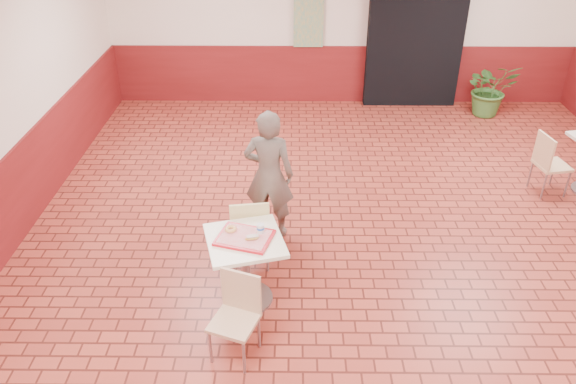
{
  "coord_description": "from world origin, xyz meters",
  "views": [
    {
      "loc": [
        -0.84,
        -4.59,
        3.81
      ],
      "look_at": [
        -0.89,
        0.18,
        0.95
      ],
      "focal_mm": 35.0,
      "sensor_mm": 36.0,
      "label": 1
    }
  ],
  "objects_px": {
    "customer": "(269,175)",
    "long_john_donut": "(252,238)",
    "ring_donut": "(231,229)",
    "potted_plant": "(490,89)",
    "serving_tray": "(245,238)",
    "chair_second_left": "(548,161)",
    "chair_main_back": "(250,230)",
    "paper_cup": "(261,228)",
    "chair_main_front": "(237,311)",
    "main_table": "(246,259)"
  },
  "relations": [
    {
      "from": "serving_tray",
      "to": "chair_main_back",
      "type": "bearing_deg",
      "value": 89.75
    },
    {
      "from": "chair_main_front",
      "to": "chair_second_left",
      "type": "distance_m",
      "value": 4.67
    },
    {
      "from": "long_john_donut",
      "to": "chair_second_left",
      "type": "distance_m",
      "value": 4.25
    },
    {
      "from": "paper_cup",
      "to": "potted_plant",
      "type": "xyz_separation_m",
      "value": [
        3.6,
        4.66,
        -0.35
      ]
    },
    {
      "from": "ring_donut",
      "to": "potted_plant",
      "type": "height_order",
      "value": "potted_plant"
    },
    {
      "from": "main_table",
      "to": "long_john_donut",
      "type": "distance_m",
      "value": 0.3
    },
    {
      "from": "chair_main_front",
      "to": "paper_cup",
      "type": "relative_size",
      "value": 8.92
    },
    {
      "from": "long_john_donut",
      "to": "customer",
      "type": "bearing_deg",
      "value": 85.07
    },
    {
      "from": "customer",
      "to": "potted_plant",
      "type": "relative_size",
      "value": 1.67
    },
    {
      "from": "chair_main_back",
      "to": "potted_plant",
      "type": "relative_size",
      "value": 0.93
    },
    {
      "from": "chair_main_front",
      "to": "long_john_donut",
      "type": "height_order",
      "value": "long_john_donut"
    },
    {
      "from": "chair_second_left",
      "to": "long_john_donut",
      "type": "bearing_deg",
      "value": 110.58
    },
    {
      "from": "chair_main_back",
      "to": "ring_donut",
      "type": "distance_m",
      "value": 0.54
    },
    {
      "from": "customer",
      "to": "long_john_donut",
      "type": "xyz_separation_m",
      "value": [
        -0.11,
        -1.22,
        0.02
      ]
    },
    {
      "from": "chair_main_back",
      "to": "paper_cup",
      "type": "relative_size",
      "value": 9.54
    },
    {
      "from": "chair_main_front",
      "to": "long_john_donut",
      "type": "relative_size",
      "value": 5.89
    },
    {
      "from": "serving_tray",
      "to": "main_table",
      "type": "bearing_deg",
      "value": -90.0
    },
    {
      "from": "main_table",
      "to": "chair_main_back",
      "type": "distance_m",
      "value": 0.52
    },
    {
      "from": "serving_tray",
      "to": "potted_plant",
      "type": "height_order",
      "value": "potted_plant"
    },
    {
      "from": "customer",
      "to": "chair_second_left",
      "type": "xyz_separation_m",
      "value": [
        3.53,
        0.95,
        -0.31
      ]
    },
    {
      "from": "potted_plant",
      "to": "main_table",
      "type": "bearing_deg",
      "value": -128.45
    },
    {
      "from": "chair_main_front",
      "to": "customer",
      "type": "xyz_separation_m",
      "value": [
        0.21,
        1.84,
        0.32
      ]
    },
    {
      "from": "chair_main_back",
      "to": "serving_tray",
      "type": "distance_m",
      "value": 0.59
    },
    {
      "from": "chair_main_back",
      "to": "serving_tray",
      "type": "xyz_separation_m",
      "value": [
        -0.0,
        -0.52,
        0.27
      ]
    },
    {
      "from": "ring_donut",
      "to": "chair_second_left",
      "type": "xyz_separation_m",
      "value": [
        3.85,
        2.03,
        -0.32
      ]
    },
    {
      "from": "chair_main_back",
      "to": "long_john_donut",
      "type": "bearing_deg",
      "value": 89.59
    },
    {
      "from": "serving_tray",
      "to": "paper_cup",
      "type": "xyz_separation_m",
      "value": [
        0.15,
        0.06,
        0.06
      ]
    },
    {
      "from": "paper_cup",
      "to": "long_john_donut",
      "type": "bearing_deg",
      "value": -122.19
    },
    {
      "from": "chair_main_back",
      "to": "ring_donut",
      "type": "bearing_deg",
      "value": 64.13
    },
    {
      "from": "potted_plant",
      "to": "paper_cup",
      "type": "bearing_deg",
      "value": -127.72
    },
    {
      "from": "serving_tray",
      "to": "long_john_donut",
      "type": "relative_size",
      "value": 3.65
    },
    {
      "from": "serving_tray",
      "to": "chair_second_left",
      "type": "xyz_separation_m",
      "value": [
        3.72,
        2.12,
        -0.29
      ]
    },
    {
      "from": "chair_main_back",
      "to": "serving_tray",
      "type": "bearing_deg",
      "value": 81.88
    },
    {
      "from": "main_table",
      "to": "serving_tray",
      "type": "height_order",
      "value": "serving_tray"
    },
    {
      "from": "long_john_donut",
      "to": "potted_plant",
      "type": "relative_size",
      "value": 0.15
    },
    {
      "from": "customer",
      "to": "paper_cup",
      "type": "height_order",
      "value": "customer"
    },
    {
      "from": "chair_second_left",
      "to": "chair_main_front",
      "type": "bearing_deg",
      "value": 116.45
    },
    {
      "from": "customer",
      "to": "long_john_donut",
      "type": "height_order",
      "value": "customer"
    },
    {
      "from": "paper_cup",
      "to": "potted_plant",
      "type": "bearing_deg",
      "value": 52.28
    },
    {
      "from": "chair_main_front",
      "to": "paper_cup",
      "type": "xyz_separation_m",
      "value": [
        0.17,
        0.73,
        0.36
      ]
    },
    {
      "from": "chair_main_front",
      "to": "ring_donut",
      "type": "height_order",
      "value": "same"
    },
    {
      "from": "chair_main_back",
      "to": "chair_second_left",
      "type": "xyz_separation_m",
      "value": [
        3.71,
        1.6,
        -0.02
      ]
    },
    {
      "from": "long_john_donut",
      "to": "chair_second_left",
      "type": "height_order",
      "value": "chair_second_left"
    },
    {
      "from": "potted_plant",
      "to": "serving_tray",
      "type": "bearing_deg",
      "value": -128.45
    },
    {
      "from": "serving_tray",
      "to": "long_john_donut",
      "type": "xyz_separation_m",
      "value": [
        0.08,
        -0.05,
        0.03
      ]
    },
    {
      "from": "customer",
      "to": "serving_tray",
      "type": "bearing_deg",
      "value": 88.93
    },
    {
      "from": "long_john_donut",
      "to": "chair_main_front",
      "type": "bearing_deg",
      "value": -99.44
    },
    {
      "from": "ring_donut",
      "to": "chair_second_left",
      "type": "bearing_deg",
      "value": 27.81
    },
    {
      "from": "chair_main_back",
      "to": "customer",
      "type": "height_order",
      "value": "customer"
    },
    {
      "from": "ring_donut",
      "to": "potted_plant",
      "type": "bearing_deg",
      "value": 50.01
    }
  ]
}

